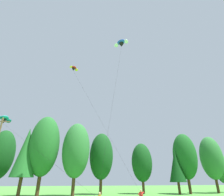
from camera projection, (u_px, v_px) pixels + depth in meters
name	position (u px, v px, depth m)	size (l,w,h in m)	color
treeline_tree_c	(1.00, 154.00, 38.99)	(5.30, 5.30, 12.97)	#472D19
treeline_tree_d	(26.00, 152.00, 35.51)	(4.33, 4.33, 12.40)	#472D19
treeline_tree_e	(44.00, 145.00, 37.35)	(5.94, 5.94, 15.32)	#472D19
treeline_tree_f	(76.00, 150.00, 37.99)	(5.61, 5.61, 14.11)	#472D19
treeline_tree_g	(101.00, 156.00, 41.86)	(5.31, 5.31, 12.99)	#472D19
treeline_tree_h	(142.00, 162.00, 43.11)	(4.77, 4.77, 10.98)	#472D19
treeline_tree_i	(176.00, 166.00, 41.10)	(3.60, 3.60, 9.11)	#472D19
treeline_tree_j	(185.00, 156.00, 43.10)	(5.36, 5.36, 13.20)	#472D19
treeline_tree_k	(211.00, 158.00, 45.67)	(5.34, 5.34, 13.10)	#472D19
treeline_tree_l	(223.00, 169.00, 47.73)	(4.19, 4.19, 8.86)	#472D19
kite_flyer_mid	(141.00, 196.00, 21.40)	(0.75, 0.76, 1.69)	black
parafoil_kite_high_blue_white	(121.00, 43.00, 33.61)	(5.95, 7.97, 25.26)	blue
parafoil_kite_mid_red_yellow	(74.00, 69.00, 37.12)	(10.04, 10.51, 22.31)	red
parafoil_kite_far_teal	(4.00, 119.00, 30.74)	(15.00, 15.49, 11.60)	teal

